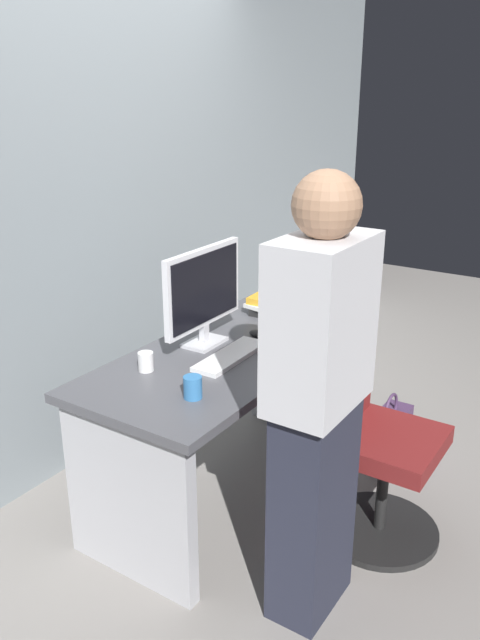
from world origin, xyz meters
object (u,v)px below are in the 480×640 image
Objects in this scene: person_at_desk at (317,406)px; book_stack at (266,304)px; desk at (231,393)px; monitor at (204,291)px; cup_near_keyboard at (193,387)px; cup_by_monitor at (146,362)px; office_chair at (373,445)px; handbag at (388,435)px; keyboard at (231,356)px; mouse at (259,334)px.

book_stack is at bearing 39.22° from person_at_desk.
person_at_desk is (-0.45, -0.66, 0.32)m from desk.
monitor is 0.57m from book_stack.
cup_by_monitor is at bearing 73.78° from cup_near_keyboard.
office_chair is at bearing -60.87° from cup_by_monitor.
cup_by_monitor is at bearing 146.55° from handbag.
mouse is at bearing 4.63° from keyboard.
desk is at bearing 141.33° from handbag.
monitor is (0.43, 0.80, 0.16)m from person_at_desk.
monitor reaches higher than mouse.
cup_by_monitor is at bearing 175.33° from monitor.
cup_by_monitor is 0.39× the size of book_stack.
handbag is (0.68, -0.54, -0.38)m from desk.
desk is at bearing 96.57° from office_chair.
handbag is at bearing 5.99° from person_at_desk.
cup_near_keyboard is 0.33m from cup_by_monitor.
book_stack is (0.53, -0.02, -0.21)m from monitor.
office_chair is 0.57× the size of person_at_desk.
keyboard reaches higher than desk.
desk is 0.50m from monitor.
person_at_desk is at bearing -140.78° from book_stack.
handbag is at bearing -33.50° from keyboard.
cup_by_monitor is (-0.47, 0.85, 0.36)m from office_chair.
desk is 0.59m from book_stack.
cup_by_monitor is (0.09, 0.32, -0.00)m from cup_near_keyboard.
desk is at bearing 32.24° from keyboard.
keyboard is (-0.17, 0.62, 0.33)m from office_chair.
keyboard is at bearing -109.97° from monitor.
desk is 0.86m from person_at_desk.
person_at_desk reaches higher than monitor.
desk is 0.50m from cup_by_monitor.
keyboard is 4.30× the size of mouse.
mouse is (0.19, -0.03, 0.24)m from desk.
cup_near_keyboard is at bearing 136.82° from office_chair.
office_chair reaches higher than book_stack.
desk is 1.65× the size of office_chair.
book_stack is at bearing 15.35° from keyboard.
desk is 17.54× the size of cup_near_keyboard.
office_chair is 1.03m from cup_by_monitor.
cup_by_monitor is (-0.31, 0.22, 0.03)m from keyboard.
cup_near_keyboard reaches higher than desk.
cup_near_keyboard is at bearing -162.57° from desk.
office_chair is 10.61× the size of cup_near_keyboard.
person_at_desk reaches higher than keyboard.
person_at_desk is 3.03× the size of monitor.
person_at_desk is 3.81× the size of keyboard.
office_chair reaches higher than mouse.
cup_by_monitor is (-0.59, 0.19, 0.02)m from mouse.
cup_near_keyboard reaches higher than cup_by_monitor.
desk is 3.62× the size of keyboard.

